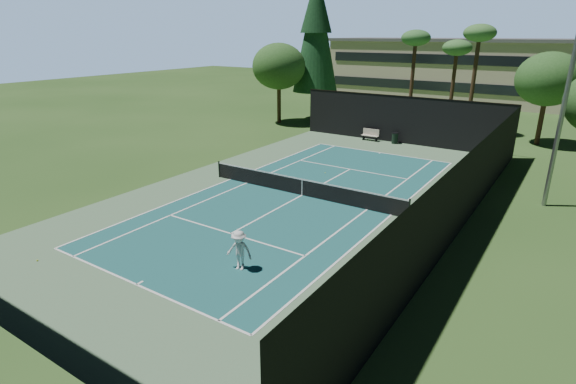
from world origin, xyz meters
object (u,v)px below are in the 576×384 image
at_px(player, 239,250).
at_px(trash_bin, 395,138).
at_px(park_bench, 371,134).
at_px(tennis_ball_c, 325,173).
at_px(tennis_net, 302,186).
at_px(tennis_ball_b, 281,176).
at_px(tennis_ball_a, 37,260).
at_px(tennis_ball_d, 244,167).

bearing_deg(player, trash_bin, 84.14).
xyz_separation_m(player, park_bench, (-4.97, 24.26, -0.29)).
bearing_deg(tennis_ball_c, tennis_net, -77.68).
relative_size(tennis_ball_b, park_bench, 0.05).
bearing_deg(tennis_net, tennis_ball_a, -111.07).
bearing_deg(tennis_ball_d, trash_bin, 64.56).
distance_m(tennis_net, tennis_ball_c, 4.77).
distance_m(tennis_ball_d, trash_bin, 14.35).
distance_m(player, trash_bin, 24.49).
distance_m(tennis_ball_b, trash_bin, 13.52).
bearing_deg(trash_bin, tennis_ball_b, -102.06).
bearing_deg(trash_bin, tennis_net, -89.08).
bearing_deg(tennis_ball_c, tennis_ball_b, -131.90).
bearing_deg(tennis_ball_a, trash_bin, 80.56).
bearing_deg(player, tennis_ball_d, 115.76).
relative_size(player, tennis_ball_c, 24.11).
xyz_separation_m(tennis_ball_d, trash_bin, (6.16, 12.95, 0.45)).
height_order(tennis_ball_b, tennis_ball_c, tennis_ball_b).
relative_size(player, tennis_ball_b, 23.21).
distance_m(player, tennis_ball_a, 8.59).
bearing_deg(trash_bin, tennis_ball_d, -115.44).
xyz_separation_m(tennis_ball_b, tennis_ball_d, (-3.34, 0.27, -0.00)).
height_order(player, tennis_ball_d, player).
bearing_deg(tennis_ball_b, tennis_ball_a, -97.13).
distance_m(tennis_ball_a, tennis_ball_c, 18.01).
xyz_separation_m(tennis_ball_c, park_bench, (-1.46, 10.85, 0.51)).
relative_size(player, trash_bin, 1.78).
distance_m(tennis_ball_d, park_bench, 13.48).
height_order(tennis_ball_c, park_bench, park_bench).
height_order(tennis_ball_c, trash_bin, trash_bin).
bearing_deg(park_bench, tennis_net, -80.93).
bearing_deg(tennis_net, trash_bin, 90.92).
bearing_deg(tennis_ball_b, player, -63.38).
relative_size(tennis_ball_a, tennis_ball_c, 1.05).
xyz_separation_m(tennis_ball_a, tennis_ball_b, (1.91, 15.26, -0.00)).
bearing_deg(trash_bin, tennis_ball_a, -99.44).
height_order(player, tennis_ball_c, player).
relative_size(tennis_ball_a, park_bench, 0.05).
bearing_deg(tennis_ball_c, park_bench, 97.66).
height_order(tennis_net, park_bench, tennis_net).
distance_m(player, tennis_ball_c, 13.88).
relative_size(tennis_net, tennis_ball_c, 185.30).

